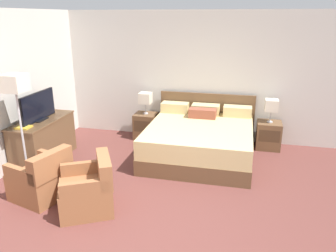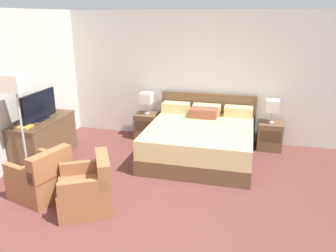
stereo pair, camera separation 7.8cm
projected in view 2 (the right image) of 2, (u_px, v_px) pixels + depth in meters
ground_plane at (138, 232)px, 4.03m from camera, size 10.42×10.42×0.00m
wall_back at (191, 77)px, 6.83m from camera, size 6.51×0.06×2.65m
wall_left at (13, 91)px, 5.55m from camera, size 0.06×5.27×2.65m
bed at (200, 140)px, 6.10m from camera, size 1.97×2.04×1.01m
nightstand_left at (147, 126)px, 7.08m from camera, size 0.47×0.44×0.54m
nightstand_right at (269, 136)px, 6.49m from camera, size 0.47×0.44×0.54m
table_lamp_left at (146, 98)px, 6.89m from camera, size 0.25×0.25×0.46m
table_lamp_right at (273, 106)px, 6.30m from camera, size 0.25×0.25×0.46m
dresser at (45, 139)px, 5.96m from camera, size 0.56×1.34×0.78m
tv at (39, 107)px, 5.73m from camera, size 0.18×0.93×0.50m
book_red_cover at (24, 127)px, 5.41m from camera, size 0.24×0.20×0.03m
armchair_by_window at (42, 179)px, 4.75m from camera, size 0.85×0.84×0.76m
armchair_companion at (88, 190)px, 4.45m from camera, size 0.93×0.93×0.76m
floor_lamp at (16, 92)px, 4.93m from camera, size 0.32×0.32×1.72m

